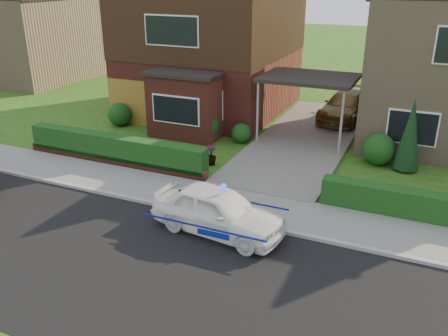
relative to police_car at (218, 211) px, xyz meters
The scene contains 21 objects.
ground 2.49m from the police_car, 85.88° to the right, with size 120.00×120.00×0.00m, color #235215.
road 2.49m from the police_car, 85.88° to the right, with size 60.00×6.00×0.02m, color black.
kerb 0.89m from the police_car, 75.11° to the left, with size 60.00×0.16×0.12m, color #9E9993.
sidewalk 1.81m from the police_car, 84.19° to the left, with size 60.00×2.00×0.10m, color slate.
driveway 8.62m from the police_car, 88.85° to the left, with size 3.80×12.00×0.12m, color #666059.
house_left 13.18m from the police_car, 116.00° to the left, with size 7.50×9.53×7.25m.
carport_link 8.79m from the police_car, 88.84° to the left, with size 3.80×3.00×2.77m.
garage_door 11.07m from the police_car, 136.89° to the left, with size 2.20×0.10×2.10m, color brown.
dwarf_wall 6.35m from the police_car, 152.73° to the left, with size 7.70×0.25×0.36m, color maroon.
hedge_left 6.43m from the police_car, 151.54° to the left, with size 7.50×0.55×0.90m, color #133E15.
shrub_left_far 10.94m from the police_car, 139.55° to the left, with size 1.08×1.08×1.08m, color #133E15.
shrub_left_mid 7.89m from the police_car, 119.01° to the left, with size 1.32×1.32×1.32m, color #133E15.
shrub_left_near 7.54m from the police_car, 107.19° to the left, with size 0.84×0.84×0.84m, color #133E15.
shrub_right_near 7.77m from the police_car, 64.27° to the left, with size 1.20×1.20×1.20m, color #133E15.
conifer_a 8.11m from the police_car, 57.26° to the left, with size 0.90×0.90×2.60m, color black.
neighbour_left 24.12m from the police_car, 145.55° to the left, with size 6.50×7.00×5.20m, color tan.
police_car is the anchor object (origin of this frame).
driveway_car 12.16m from the police_car, 84.46° to the left, with size 1.80×4.43×1.28m, color brown.
potted_plant_a 8.07m from the police_car, 150.92° to the left, with size 0.40×0.27×0.76m, color gray.
potted_plant_b 9.00m from the police_car, 132.83° to the left, with size 0.37×0.47×0.85m, color gray.
potted_plant_c 4.99m from the police_car, 117.85° to the left, with size 0.42×0.42×0.74m, color gray.
Camera 1 is at (4.66, -8.05, 6.70)m, focal length 38.00 mm.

